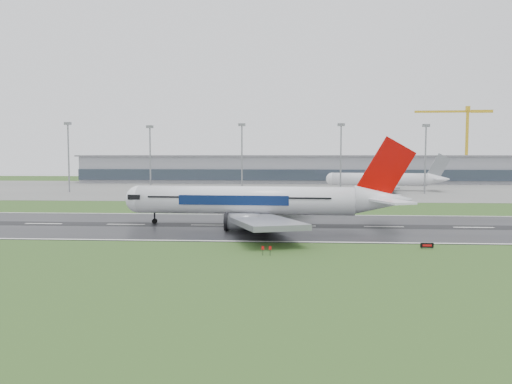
{
  "coord_description": "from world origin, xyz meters",
  "views": [
    {
      "loc": [
        -1.57,
        -119.84,
        16.76
      ],
      "look_at": [
        -10.05,
        12.0,
        7.0
      ],
      "focal_mm": 36.66,
      "sensor_mm": 36.0,
      "label": 1
    }
  ],
  "objects": [
    {
      "name": "floodmast_4",
      "position": [
        54.38,
        100.0,
        13.83
      ],
      "size": [
        0.64,
        0.64,
        27.65
      ],
      "primitive_type": "cylinder",
      "color": "gray",
      "rests_on": "ground"
    },
    {
      "name": "floodmast_3",
      "position": [
        19.73,
        100.0,
        14.04
      ],
      "size": [
        0.64,
        0.64,
        28.09
      ],
      "primitive_type": "cylinder",
      "color": "gray",
      "rests_on": "ground"
    },
    {
      "name": "apron",
      "position": [
        0.0,
        125.0,
        0.04
      ],
      "size": [
        400.0,
        130.0,
        0.08
      ],
      "primitive_type": "cube",
      "color": "slate",
      "rests_on": "ground"
    },
    {
      "name": "terminal",
      "position": [
        0.0,
        185.0,
        7.5
      ],
      "size": [
        240.0,
        36.0,
        15.0
      ],
      "primitive_type": "cube",
      "color": "gray",
      "rests_on": "ground"
    },
    {
      "name": "parked_airliner",
      "position": [
        41.13,
        118.6,
        8.16
      ],
      "size": [
        60.82,
        57.5,
        16.16
      ],
      "primitive_type": null,
      "rotation": [
        0.0,
        0.0,
        -0.12
      ],
      "color": "silver",
      "rests_on": "apron"
    },
    {
      "name": "floodmast_2",
      "position": [
        -21.68,
        100.0,
        14.11
      ],
      "size": [
        0.64,
        0.64,
        28.22
      ],
      "primitive_type": "cylinder",
      "color": "gray",
      "rests_on": "ground"
    },
    {
      "name": "tower_crane",
      "position": [
        103.88,
        200.0,
        22.34
      ],
      "size": [
        45.35,
        3.54,
        44.68
      ],
      "primitive_type": null,
      "rotation": [
        0.0,
        0.0,
        -0.02
      ],
      "color": "gold",
      "rests_on": "ground"
    },
    {
      "name": "floodmast_0",
      "position": [
        -96.75,
        100.0,
        14.52
      ],
      "size": [
        0.64,
        0.64,
        29.05
      ],
      "primitive_type": "cylinder",
      "color": "gray",
      "rests_on": "ground"
    },
    {
      "name": "main_airliner",
      "position": [
        -7.32,
        0.48,
        9.9
      ],
      "size": [
        69.54,
        66.55,
        19.6
      ],
      "primitive_type": null,
      "rotation": [
        0.0,
        0.0,
        -0.05
      ],
      "color": "white",
      "rests_on": "runway"
    },
    {
      "name": "runway_sign",
      "position": [
        22.7,
        -26.99,
        0.52
      ],
      "size": [
        2.31,
        0.48,
        1.04
      ],
      "primitive_type": null,
      "rotation": [
        0.0,
        0.0,
        -0.1
      ],
      "color": "black",
      "rests_on": "ground"
    },
    {
      "name": "floodmast_1",
      "position": [
        -60.97,
        100.0,
        13.76
      ],
      "size": [
        0.64,
        0.64,
        27.52
      ],
      "primitive_type": "cylinder",
      "color": "gray",
      "rests_on": "ground"
    },
    {
      "name": "runway",
      "position": [
        0.0,
        0.0,
        0.05
      ],
      "size": [
        400.0,
        45.0,
        0.1
      ],
      "primitive_type": "cube",
      "color": "black",
      "rests_on": "ground"
    },
    {
      "name": "ground",
      "position": [
        0.0,
        0.0,
        0.0
      ],
      "size": [
        520.0,
        520.0,
        0.0
      ],
      "primitive_type": "plane",
      "color": "#2A4C1B",
      "rests_on": "ground"
    }
  ]
}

